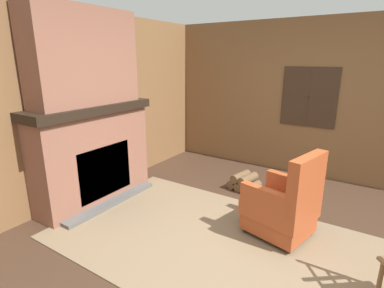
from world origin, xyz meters
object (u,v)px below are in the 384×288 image
(firewood_stack, at_px, (244,182))
(armchair, at_px, (284,207))
(oil_lamp_vase, at_px, (44,103))
(storage_case, at_px, (101,97))

(firewood_stack, bearing_deg, armchair, -47.56)
(oil_lamp_vase, relative_size, storage_case, 1.13)
(armchair, bearing_deg, firewood_stack, -34.24)
(armchair, height_order, oil_lamp_vase, oil_lamp_vase)
(oil_lamp_vase, bearing_deg, armchair, 23.15)
(armchair, bearing_deg, oil_lamp_vase, 36.47)
(armchair, xyz_separation_m, oil_lamp_vase, (-2.50, -1.07, 1.06))
(oil_lamp_vase, bearing_deg, firewood_stack, 50.65)
(armchair, xyz_separation_m, storage_case, (-2.50, -0.25, 1.05))
(oil_lamp_vase, bearing_deg, storage_case, 89.99)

